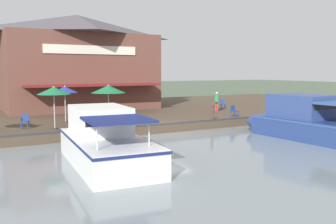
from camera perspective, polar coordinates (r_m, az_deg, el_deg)
ground_plane at (r=24.02m, az=0.02°, el=-3.38°), size 220.00×220.00×0.00m
quay_deck at (r=33.92m, az=-9.08°, el=-0.11°), size 22.00×56.00×0.60m
quay_edge_fender at (r=24.01m, az=-0.10°, el=-1.82°), size 0.20×50.40×0.10m
waterfront_restaurant at (r=35.48m, az=-13.57°, el=7.51°), size 10.26×13.55×8.47m
patio_umbrella_by_entrance at (r=25.84m, az=-15.46°, el=3.30°), size 1.72×1.72×2.45m
patio_umbrella_mid_patio_right at (r=23.74m, az=-9.08°, el=3.45°), size 2.14×2.14×2.58m
patio_umbrella_mid_patio_left at (r=22.90m, az=-17.02°, el=3.12°), size 1.94×1.94×2.55m
cafe_chair_back_row_seat at (r=24.00m, az=-20.96°, el=-1.21°), size 0.56×0.56×0.85m
cafe_chair_under_first_umbrella at (r=34.18m, az=8.36°, el=1.25°), size 0.57×0.57×0.85m
cafe_chair_far_corner_seat at (r=28.50m, az=10.02°, el=0.23°), size 0.50×0.50×0.85m
person_at_quay_edge at (r=31.90m, az=7.45°, el=1.94°), size 0.47×0.47×1.67m
motorboat_distant_upstream at (r=23.69m, az=20.37°, el=-1.47°), size 9.30×3.68×2.54m
motorboat_mid_row at (r=16.84m, az=-10.01°, el=-4.32°), size 8.25×3.43×2.38m
mooring_post at (r=26.14m, az=6.77°, el=-0.15°), size 0.22×0.22×1.03m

